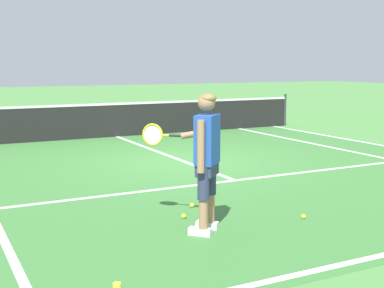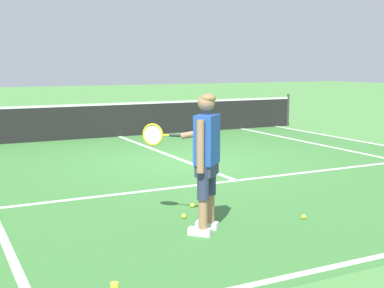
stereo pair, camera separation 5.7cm
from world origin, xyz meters
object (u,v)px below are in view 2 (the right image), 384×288
at_px(tennis_player, 205,153).
at_px(tennis_ball_mid_court, 184,216).
at_px(tennis_ball_by_baseline, 192,205).
at_px(tennis_ball_near_feet, 304,217).

xyz_separation_m(tennis_player, tennis_ball_mid_court, (0.02, 0.62, -0.96)).
xyz_separation_m(tennis_ball_by_baseline, tennis_ball_mid_court, (-0.34, -0.43, 0.00)).
distance_m(tennis_ball_near_feet, tennis_ball_by_baseline, 1.60).
bearing_deg(tennis_ball_near_feet, tennis_player, 174.76).
height_order(tennis_player, tennis_ball_near_feet, tennis_player).
height_order(tennis_player, tennis_ball_mid_court, tennis_player).
bearing_deg(tennis_ball_mid_court, tennis_ball_near_feet, -27.92).
xyz_separation_m(tennis_ball_near_feet, tennis_ball_mid_court, (-1.42, 0.75, 0.00)).
bearing_deg(tennis_ball_near_feet, tennis_ball_by_baseline, 132.37).
relative_size(tennis_player, tennis_ball_mid_court, 25.95).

